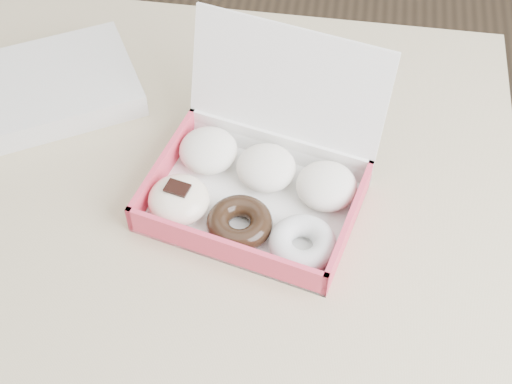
# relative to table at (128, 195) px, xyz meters

# --- Properties ---
(ground) EXTENTS (4.00, 4.00, 0.00)m
(ground) POSITION_rel_table_xyz_m (0.00, 0.00, -0.67)
(ground) COLOR black
(ground) RESTS_ON ground
(table) EXTENTS (1.20, 0.80, 0.75)m
(table) POSITION_rel_table_xyz_m (0.00, 0.00, 0.00)
(table) COLOR tan
(table) RESTS_ON ground
(donut_box) EXTENTS (0.34, 0.32, 0.21)m
(donut_box) POSITION_rel_table_xyz_m (0.21, -0.03, 0.11)
(donut_box) COLOR white
(donut_box) RESTS_ON table
(newspapers) EXTENTS (0.32, 0.31, 0.04)m
(newspapers) POSITION_rel_table_xyz_m (-0.14, 0.13, 0.10)
(newspapers) COLOR white
(newspapers) RESTS_ON table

